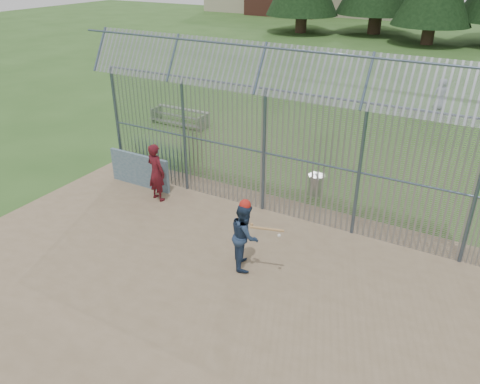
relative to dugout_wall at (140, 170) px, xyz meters
The scene contains 10 objects.
ground 5.47m from the dugout_wall, 32.23° to the right, with size 120.00×120.00×0.00m, color #2D511E.
dirt_infield 5.75m from the dugout_wall, 36.47° to the right, with size 14.00×10.00×0.02m, color #756047.
dugout_wall is the anchor object (origin of this frame).
batter 6.09m from the dugout_wall, 23.21° to the right, with size 0.90×0.70×1.85m, color navy.
onlooker 1.37m from the dugout_wall, 23.78° to the right, with size 0.73×0.48×1.99m, color maroon.
bg_kid_standing 17.05m from the dugout_wall, 62.64° to the left, with size 0.81×0.53×1.67m, color slate.
batting_gear 6.30m from the dugout_wall, 23.01° to the right, with size 1.27×0.45×0.69m.
trash_can 6.22m from the dugout_wall, 23.15° to the left, with size 0.56×0.56×0.82m.
bleacher 6.78m from the dugout_wall, 114.14° to the left, with size 3.00×0.95×0.72m.
backstop_fence 6.66m from the dugout_wall, ahead, with size 20.09×0.81×5.30m.
Camera 1 is at (5.94, -8.54, 7.47)m, focal length 35.00 mm.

